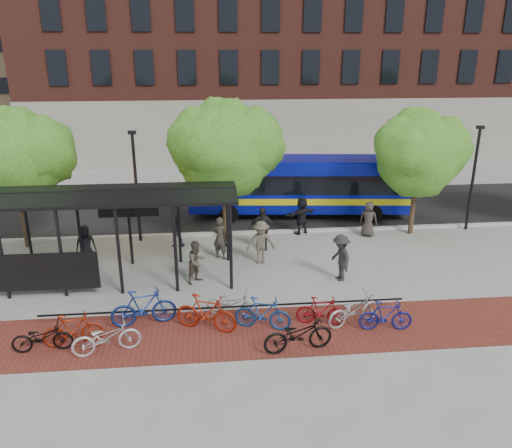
{
  "coord_description": "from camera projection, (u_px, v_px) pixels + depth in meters",
  "views": [
    {
      "loc": [
        -3.73,
        -18.72,
        8.43
      ],
      "look_at": [
        -1.82,
        0.81,
        1.6
      ],
      "focal_mm": 35.0,
      "sensor_mm": 36.0,
      "label": 1
    }
  ],
  "objects": [
    {
      "name": "bike_9",
      "position": [
        321.0,
        311.0,
        16.08
      ],
      "size": [
        1.69,
        0.8,
        0.98
      ],
      "primitive_type": "imported",
      "rotation": [
        0.0,
        0.0,
        1.35
      ],
      "color": "maroon",
      "rests_on": "ground"
    },
    {
      "name": "pedestrian_2",
      "position": [
        175.0,
        230.0,
        22.49
      ],
      "size": [
        0.83,
        0.68,
        1.57
      ],
      "primitive_type": "imported",
      "rotation": [
        0.0,
        0.0,
        3.25
      ],
      "color": "#1D2D44",
      "rests_on": "ground"
    },
    {
      "name": "tree_a",
      "position": [
        16.0,
        154.0,
        21.36
      ],
      "size": [
        4.9,
        4.0,
        6.18
      ],
      "color": "#382619",
      "rests_on": "ground"
    },
    {
      "name": "pedestrian_1",
      "position": [
        220.0,
        238.0,
        21.12
      ],
      "size": [
        0.81,
        0.72,
        1.86
      ],
      "primitive_type": "imported",
      "rotation": [
        0.0,
        0.0,
        2.62
      ],
      "color": "#39332D",
      "rests_on": "ground"
    },
    {
      "name": "brick_strip",
      "position": [
        268.0,
        331.0,
        15.82
      ],
      "size": [
        24.0,
        3.0,
        0.01
      ],
      "primitive_type": "cube",
      "color": "maroon",
      "rests_on": "ground"
    },
    {
      "name": "building_brick",
      "position": [
        364.0,
        31.0,
        42.78
      ],
      "size": [
        55.0,
        14.0,
        20.0
      ],
      "primitive_type": "cube",
      "color": "maroon",
      "rests_on": "ground"
    },
    {
      "name": "bike_11",
      "position": [
        386.0,
        316.0,
        15.74
      ],
      "size": [
        1.74,
        0.63,
        1.02
      ],
      "primitive_type": "imported",
      "rotation": [
        0.0,
        0.0,
        1.48
      ],
      "color": "navy",
      "rests_on": "ground"
    },
    {
      "name": "bike_6",
      "position": [
        232.0,
        303.0,
        16.64
      ],
      "size": [
        1.84,
        1.07,
        0.91
      ],
      "primitive_type": "imported",
      "rotation": [
        0.0,
        0.0,
        1.29
      ],
      "color": "#999A9C",
      "rests_on": "ground"
    },
    {
      "name": "tree_b",
      "position": [
        226.0,
        145.0,
        22.12
      ],
      "size": [
        5.15,
        4.2,
        6.47
      ],
      "color": "#382619",
      "rests_on": "ground"
    },
    {
      "name": "curb",
      "position": [
        286.0,
        231.0,
        24.45
      ],
      "size": [
        160.0,
        0.25,
        0.12
      ],
      "primitive_type": "cube",
      "color": "#B7B7B2",
      "rests_on": "ground"
    },
    {
      "name": "bike_1",
      "position": [
        73.0,
        330.0,
        14.92
      ],
      "size": [
        1.8,
        0.77,
        1.05
      ],
      "primitive_type": "imported",
      "rotation": [
        0.0,
        0.0,
        1.74
      ],
      "color": "maroon",
      "rests_on": "ground"
    },
    {
      "name": "pedestrian_5",
      "position": [
        302.0,
        215.0,
        24.04
      ],
      "size": [
        1.77,
        1.24,
        1.84
      ],
      "primitive_type": "imported",
      "rotation": [
        0.0,
        0.0,
        3.6
      ],
      "color": "black",
      "rests_on": "ground"
    },
    {
      "name": "bike_3",
      "position": [
        144.0,
        307.0,
        16.01
      ],
      "size": [
        2.17,
        0.97,
        1.26
      ],
      "primitive_type": "imported",
      "rotation": [
        0.0,
        0.0,
        1.76
      ],
      "color": "navy",
      "rests_on": "ground"
    },
    {
      "name": "lamp_post_left",
      "position": [
        136.0,
        184.0,
        22.54
      ],
      "size": [
        0.35,
        0.2,
        5.12
      ],
      "color": "black",
      "rests_on": "ground"
    },
    {
      "name": "bike_0",
      "position": [
        42.0,
        337.0,
        14.66
      ],
      "size": [
        1.78,
        0.74,
        0.91
      ],
      "primitive_type": "imported",
      "rotation": [
        0.0,
        0.0,
        1.65
      ],
      "color": "black",
      "rests_on": "ground"
    },
    {
      "name": "pedestrian_0",
      "position": [
        86.0,
        244.0,
        20.7
      ],
      "size": [
        0.89,
        0.66,
        1.66
      ],
      "primitive_type": "imported",
      "rotation": [
        0.0,
        0.0,
        0.18
      ],
      "color": "black",
      "rests_on": "ground"
    },
    {
      "name": "bike_rack_rail",
      "position": [
        226.0,
        319.0,
        16.55
      ],
      "size": [
        12.0,
        0.05,
        0.95
      ],
      "primitive_type": "cube",
      "color": "black",
      "rests_on": "ground"
    },
    {
      "name": "bus_shelter",
      "position": [
        90.0,
        205.0,
        18.52
      ],
      "size": [
        10.6,
        3.07,
        3.6
      ],
      "color": "black",
      "rests_on": "ground"
    },
    {
      "name": "pedestrian_8",
      "position": [
        197.0,
        262.0,
        18.95
      ],
      "size": [
        1.03,
        1.02,
        1.67
      ],
      "primitive_type": "imported",
      "rotation": [
        0.0,
        0.0,
        0.76
      ],
      "color": "#4D4239",
      "rests_on": "ground"
    },
    {
      "name": "bike_8",
      "position": [
        298.0,
        334.0,
        14.64
      ],
      "size": [
        2.19,
        1.05,
        1.1
      ],
      "primitive_type": "imported",
      "rotation": [
        0.0,
        0.0,
        1.72
      ],
      "color": "black",
      "rests_on": "ground"
    },
    {
      "name": "tree_c",
      "position": [
        420.0,
        151.0,
        23.09
      ],
      "size": [
        4.66,
        3.8,
        5.92
      ],
      "color": "#382619",
      "rests_on": "ground"
    },
    {
      "name": "bike_10",
      "position": [
        354.0,
        309.0,
        16.1
      ],
      "size": [
        2.11,
        1.38,
        1.05
      ],
      "primitive_type": "imported",
      "rotation": [
        0.0,
        0.0,
        1.94
      ],
      "color": "#A8A8AA",
      "rests_on": "ground"
    },
    {
      "name": "pedestrian_6",
      "position": [
        369.0,
        219.0,
        23.73
      ],
      "size": [
        0.99,
        0.88,
        1.71
      ],
      "primitive_type": "imported",
      "rotation": [
        0.0,
        0.0,
        2.64
      ],
      "color": "#38312D",
      "rests_on": "ground"
    },
    {
      "name": "bike_2",
      "position": [
        106.0,
        337.0,
        14.56
      ],
      "size": [
        2.1,
        1.16,
        1.04
      ],
      "primitive_type": "imported",
      "rotation": [
        0.0,
        0.0,
        1.82
      ],
      "color": "#BBBBBE",
      "rests_on": "ground"
    },
    {
      "name": "ground",
      "position": [
        301.0,
        265.0,
        20.71
      ],
      "size": [
        160.0,
        160.0,
        0.0
      ],
      "primitive_type": "plane",
      "color": "#9E9E99",
      "rests_on": "ground"
    },
    {
      "name": "asphalt_street",
      "position": [
        275.0,
        208.0,
        28.22
      ],
      "size": [
        160.0,
        8.0,
        0.01
      ],
      "primitive_type": "cube",
      "color": "black",
      "rests_on": "ground"
    },
    {
      "name": "pedestrian_9",
      "position": [
        341.0,
        258.0,
        19.11
      ],
      "size": [
        0.93,
        1.32,
        1.85
      ],
      "primitive_type": "imported",
      "rotation": [
        0.0,
        0.0,
        4.93
      ],
      "color": "#282828",
      "rests_on": "ground"
    },
    {
      "name": "bike_5",
      "position": [
        206.0,
        313.0,
        15.71
      ],
      "size": [
        2.1,
        1.29,
        1.22
      ],
      "primitive_type": "imported",
      "rotation": [
        0.0,
        0.0,
        1.19
      ],
      "color": "maroon",
      "rests_on": "ground"
    },
    {
      "name": "pedestrian_3",
      "position": [
        261.0,
        243.0,
        20.6
      ],
      "size": [
        1.21,
        0.7,
        1.86
      ],
      "primitive_type": "imported",
      "rotation": [
        0.0,
        0.0,
        -0.01
      ],
      "color": "brown",
      "rests_on": "ground"
    },
    {
      "name": "pedestrian_4",
      "position": [
        262.0,
        228.0,
        22.1
      ],
      "size": [
        1.2,
        0.62,
        1.96
      ],
      "primitive_type": "imported",
      "rotation": [
        0.0,
        0.0,
        6.15
      ],
      "color": "black",
      "rests_on": "ground"
    },
    {
      "name": "lamp_post_right",
      "position": [
        473.0,
        175.0,
        24.02
      ],
      "size": [
        0.35,
        0.2,
        5.12
      ],
      "color": "black",
      "rests_on": "ground"
    },
    {
      "name": "bike_7",
      "position": [
        263.0,
        313.0,
        15.8
      ],
      "size": [
        1.91,
        1.03,
        1.1
      ],
      "primitive_type": "imported",
      "rotation": [
        0.0,
        0.0,
        1.28
      ],
      "color": "navy",
      "rests_on": "ground"
    },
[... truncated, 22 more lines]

